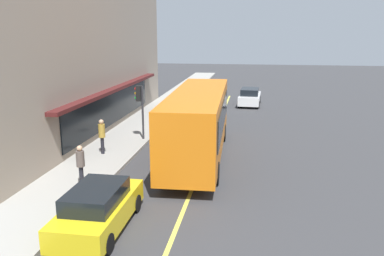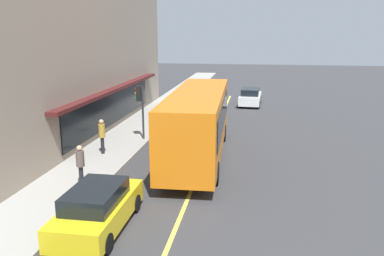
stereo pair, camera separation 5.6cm
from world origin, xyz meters
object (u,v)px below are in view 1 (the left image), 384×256
bus (198,121)px  car_white (250,97)px  traffic_light (140,100)px  pedestrian_near_storefront (102,133)px  car_black (190,105)px  car_yellow (98,208)px  pedestrian_by_curb (80,162)px

bus → car_white: bus is taller
traffic_light → pedestrian_near_storefront: traffic_light is taller
car_black → pedestrian_near_storefront: pedestrian_near_storefront is taller
bus → car_white: 16.11m
car_yellow → pedestrian_by_curb: bearing=32.6°
pedestrian_near_storefront → car_yellow: bearing=-159.4°
traffic_light → car_yellow: size_ratio=0.74×
car_white → car_yellow: same height
car_black → pedestrian_near_storefront: size_ratio=2.37×
car_black → car_yellow: same height
bus → traffic_light: (2.68, 3.86, 0.55)m
car_yellow → car_white: bearing=-10.9°
bus → car_black: bearing=11.4°
traffic_light → bus: bearing=-124.7°
car_white → car_black: 6.67m
car_white → car_black: bearing=135.3°
pedestrian_near_storefront → pedestrian_by_curb: size_ratio=1.06×
bus → pedestrian_near_storefront: 5.09m
car_white → pedestrian_near_storefront: pedestrian_near_storefront is taller
car_yellow → pedestrian_near_storefront: (7.55, 2.84, 0.52)m
bus → pedestrian_near_storefront: (-0.51, 5.01, -0.72)m
car_white → car_yellow: bearing=169.1°
bus → pedestrian_by_curb: 6.50m
pedestrian_by_curb → traffic_light: bearing=-2.7°
bus → pedestrian_near_storefront: size_ratio=6.08×
bus → car_yellow: size_ratio=2.60×
car_black → bus: bearing=-168.6°
traffic_light → pedestrian_by_curb: bearing=177.3°
car_black → car_yellow: size_ratio=1.01×
car_white → traffic_light: bearing=154.5°
car_black → car_yellow: bearing=-179.8°
pedestrian_near_storefront → pedestrian_by_curb: 4.43m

